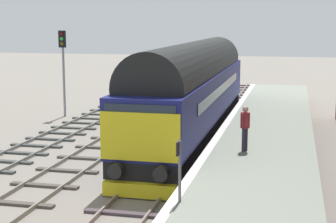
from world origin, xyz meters
TOP-DOWN VIEW (x-y plane):
  - ground_plane at (0.00, 0.00)m, footprint 140.00×140.00m
  - track_main at (0.00, 0.00)m, footprint 2.50×60.00m
  - track_adjacent_west at (-3.56, 0.00)m, footprint 2.50×60.00m
  - station_platform at (3.60, 0.00)m, footprint 4.00×44.00m
  - diesel_locomotive at (0.00, 6.90)m, footprint 2.74×18.82m
  - signal_post_far at (-8.63, 11.28)m, footprint 0.44×0.22m
  - platform_number_sign at (1.91, -5.24)m, footprint 0.10×0.44m
  - waiting_passenger at (3.05, 0.83)m, footprint 0.44×0.48m

SIDE VIEW (x-z plane):
  - ground_plane at x=0.00m, z-range 0.00..0.00m
  - track_main at x=0.00m, z-range -0.02..0.13m
  - track_adjacent_west at x=-3.56m, z-range -0.02..0.13m
  - station_platform at x=3.60m, z-range 0.00..1.01m
  - waiting_passenger at x=3.05m, z-range 1.17..2.81m
  - platform_number_sign at x=1.91m, z-range 1.29..2.90m
  - diesel_locomotive at x=0.00m, z-range 0.14..4.83m
  - signal_post_far at x=-8.63m, z-range 0.69..5.80m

